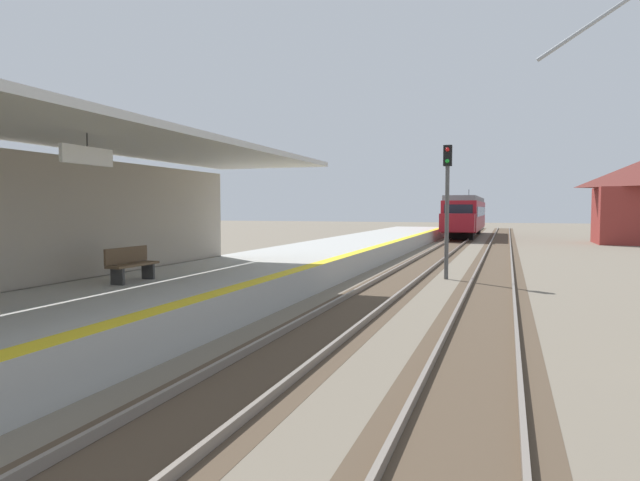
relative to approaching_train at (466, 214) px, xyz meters
name	(u,v)px	position (x,y,z in m)	size (l,w,h in m)	color
station_platform	(236,280)	(-4.40, -39.65, -1.73)	(5.00, 80.00, 0.91)	#A8A8A3
track_pair_nearest_platform	(394,282)	(0.00, -35.65, -2.13)	(2.34, 120.00, 0.16)	#4C3D2D
track_pair_middle	(491,287)	(3.40, -35.65, -2.13)	(2.34, 120.00, 0.16)	#4C3D2D
approaching_train	(466,214)	(0.00, 0.00, 0.00)	(2.93, 19.60, 4.76)	maroon
rail_signal_post	(447,197)	(1.65, -33.68, 1.02)	(0.32, 0.34, 5.20)	#4C4C4C
platform_bench	(131,263)	(-5.14, -43.88, -0.80)	(0.45, 1.60, 0.88)	brown
distant_trackside_house	(639,201)	(13.43, -7.56, 1.16)	(6.60, 5.28, 6.40)	maroon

